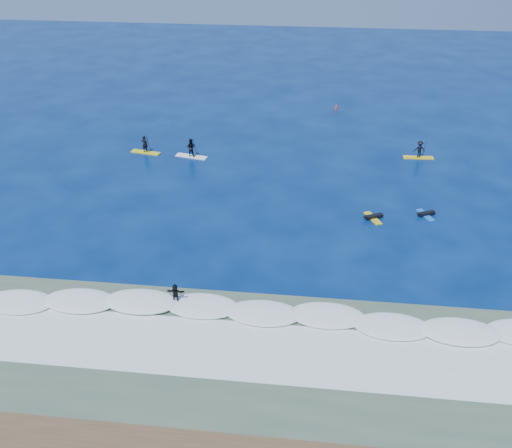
# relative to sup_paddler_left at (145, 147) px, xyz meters

# --- Properties ---
(ground) EXTENTS (160.00, 160.00, 0.00)m
(ground) POSITION_rel_sup_paddler_left_xyz_m (13.70, -14.72, -0.67)
(ground) COLOR #031846
(ground) RESTS_ON ground
(shallow_water) EXTENTS (90.00, 13.00, 0.01)m
(shallow_water) POSITION_rel_sup_paddler_left_xyz_m (13.70, -28.72, -0.67)
(shallow_water) COLOR #3C5342
(shallow_water) RESTS_ON ground
(breaking_wave) EXTENTS (40.00, 6.00, 0.30)m
(breaking_wave) POSITION_rel_sup_paddler_left_xyz_m (13.70, -24.72, -0.67)
(breaking_wave) COLOR white
(breaking_wave) RESTS_ON ground
(whitewater) EXTENTS (34.00, 5.00, 0.02)m
(whitewater) POSITION_rel_sup_paddler_left_xyz_m (13.70, -27.72, -0.67)
(whitewater) COLOR silver
(whitewater) RESTS_ON ground
(sup_paddler_left) EXTENTS (3.17, 1.36, 2.16)m
(sup_paddler_left) POSITION_rel_sup_paddler_left_xyz_m (0.00, 0.00, 0.00)
(sup_paddler_left) COLOR #CEC916
(sup_paddler_left) RESTS_ON ground
(sup_paddler_center) EXTENTS (3.34, 1.47, 2.28)m
(sup_paddler_center) POSITION_rel_sup_paddler_left_xyz_m (4.89, -0.49, 0.18)
(sup_paddler_center) COLOR white
(sup_paddler_center) RESTS_ON ground
(sup_paddler_right) EXTENTS (3.02, 0.87, 2.10)m
(sup_paddler_right) POSITION_rel_sup_paddler_left_xyz_m (27.65, 1.87, 0.14)
(sup_paddler_right) COLOR gold
(sup_paddler_right) RESTS_ON ground
(prone_paddler_near) EXTENTS (1.66, 2.21, 0.45)m
(prone_paddler_near) POSITION_rel_sup_paddler_left_xyz_m (22.36, -11.14, -0.52)
(prone_paddler_near) COLOR gold
(prone_paddler_near) RESTS_ON ground
(prone_paddler_far) EXTENTS (1.60, 2.13, 0.44)m
(prone_paddler_far) POSITION_rel_sup_paddler_left_xyz_m (26.70, -10.14, -0.53)
(prone_paddler_far) COLOR blue
(prone_paddler_far) RESTS_ON ground
(wave_surfer) EXTENTS (1.90, 0.52, 1.37)m
(wave_surfer) POSITION_rel_sup_paddler_left_xyz_m (8.95, -23.93, 0.11)
(wave_surfer) COLOR white
(wave_surfer) RESTS_ON breaking_wave
(marker_buoy) EXTENTS (0.28, 0.28, 0.68)m
(marker_buoy) POSITION_rel_sup_paddler_left_xyz_m (19.50, 15.75, -0.38)
(marker_buoy) COLOR #FB4016
(marker_buoy) RESTS_ON ground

